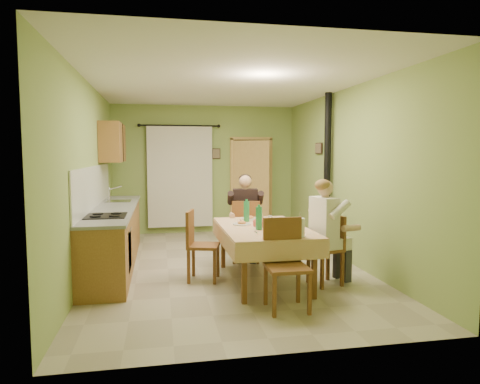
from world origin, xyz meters
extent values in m
cube|color=tan|center=(0.00, 0.00, 0.00)|extent=(4.00, 6.00, 0.01)
cube|color=#8BA454|center=(0.00, 3.00, 1.40)|extent=(4.00, 0.04, 2.80)
cube|color=#8BA454|center=(0.00, -3.00, 1.40)|extent=(4.00, 0.04, 2.80)
cube|color=#8BA454|center=(-2.00, 0.00, 1.40)|extent=(0.04, 6.00, 2.80)
cube|color=#8BA454|center=(2.00, 0.00, 1.40)|extent=(0.04, 6.00, 2.80)
cube|color=white|center=(0.00, 0.00, 2.80)|extent=(4.00, 6.00, 0.04)
cube|color=brown|center=(-1.70, 0.40, 0.44)|extent=(0.60, 3.60, 0.88)
cube|color=gray|center=(-1.70, 0.40, 0.90)|extent=(0.64, 3.64, 0.04)
cube|color=white|center=(-1.99, 0.40, 1.23)|extent=(0.02, 3.60, 0.66)
cube|color=silver|center=(-1.70, 1.20, 0.92)|extent=(0.42, 0.42, 0.03)
cube|color=black|center=(-1.70, -0.60, 0.93)|extent=(0.52, 0.56, 0.02)
cube|color=black|center=(-1.40, -0.60, 0.45)|extent=(0.01, 0.55, 0.55)
cube|color=brown|center=(-1.82, 1.70, 1.95)|extent=(0.35, 1.40, 0.70)
cylinder|color=black|center=(-0.55, 2.88, 2.35)|extent=(1.70, 0.04, 0.04)
cube|color=silver|center=(-0.55, 2.90, 1.25)|extent=(1.40, 0.06, 2.20)
cube|color=black|center=(1.05, 2.98, 1.03)|extent=(0.84, 0.03, 2.06)
cube|color=tan|center=(0.60, 2.97, 1.03)|extent=(0.06, 0.06, 2.12)
cube|color=tan|center=(1.50, 2.97, 1.03)|extent=(0.06, 0.06, 2.12)
cube|color=tan|center=(1.05, 2.97, 2.09)|extent=(0.96, 0.06, 0.06)
cube|color=tan|center=(1.01, 2.79, 1.02)|extent=(0.76, 0.38, 2.04)
cube|color=tan|center=(0.39, -0.88, 0.74)|extent=(1.13, 1.89, 0.04)
cube|color=tan|center=(0.39, -1.82, 0.63)|extent=(1.12, 0.02, 0.22)
cube|color=tan|center=(0.38, 0.06, 0.63)|extent=(1.12, 0.02, 0.22)
cube|color=tan|center=(-0.17, -0.88, 0.63)|extent=(0.03, 1.88, 0.22)
cube|color=tan|center=(0.95, -0.88, 0.63)|extent=(0.03, 1.88, 0.22)
cylinder|color=white|center=(0.35, -0.21, 0.77)|extent=(0.25, 0.25, 0.02)
ellipsoid|color=#CC7233|center=(0.35, -0.21, 0.79)|extent=(0.12, 0.12, 0.05)
cylinder|color=white|center=(0.38, -1.51, 0.77)|extent=(0.25, 0.25, 0.02)
ellipsoid|color=#CC7233|center=(0.38, -1.51, 0.79)|extent=(0.12, 0.12, 0.05)
cylinder|color=white|center=(0.68, -1.24, 0.77)|extent=(0.25, 0.25, 0.02)
ellipsoid|color=#CC7233|center=(0.68, -1.24, 0.79)|extent=(0.12, 0.12, 0.05)
cylinder|color=white|center=(0.13, -0.68, 0.77)|extent=(0.25, 0.25, 0.02)
ellipsoid|color=#CC7233|center=(0.13, -0.68, 0.79)|extent=(0.12, 0.12, 0.05)
cylinder|color=#CE4838|center=(0.39, -0.83, 0.80)|extent=(0.26, 0.26, 0.08)
cylinder|color=white|center=(0.39, -1.43, 0.77)|extent=(0.28, 0.28, 0.02)
cube|color=tan|center=(0.34, -1.44, 0.79)|extent=(0.07, 0.06, 0.03)
cube|color=tan|center=(0.40, -1.43, 0.79)|extent=(0.06, 0.07, 0.03)
cube|color=tan|center=(0.37, -1.42, 0.79)|extent=(0.07, 0.07, 0.03)
cylinder|color=silver|center=(0.55, -1.05, 0.81)|extent=(0.07, 0.07, 0.10)
cylinder|color=silver|center=(0.57, -0.57, 0.81)|extent=(0.07, 0.07, 0.10)
cylinder|color=white|center=(0.64, -1.68, 0.88)|extent=(0.11, 0.11, 0.22)
cylinder|color=silver|center=(0.64, -1.68, 0.91)|extent=(0.02, 0.02, 0.30)
cube|color=brown|center=(0.37, 0.28, 0.48)|extent=(0.50, 0.50, 0.04)
cube|color=brown|center=(0.34, 0.08, 0.75)|extent=(0.44, 0.10, 0.51)
cube|color=brown|center=(0.40, -1.97, 0.48)|extent=(0.46, 0.46, 0.04)
cube|color=brown|center=(0.40, -1.77, 0.76)|extent=(0.45, 0.04, 0.52)
cube|color=brown|center=(1.17, -1.17, 0.48)|extent=(0.46, 0.46, 0.04)
cube|color=brown|center=(1.33, -1.14, 0.72)|extent=(0.13, 0.38, 0.43)
cube|color=brown|center=(-0.41, -0.67, 0.48)|extent=(0.51, 0.51, 0.04)
cube|color=brown|center=(-0.59, -0.62, 0.74)|extent=(0.15, 0.41, 0.47)
cube|color=black|center=(0.36, 0.18, 0.56)|extent=(0.41, 0.45, 0.16)
cube|color=black|center=(0.38, 0.30, 0.91)|extent=(0.43, 0.28, 0.54)
sphere|color=tan|center=(0.37, 0.29, 1.30)|extent=(0.21, 0.21, 0.21)
ellipsoid|color=black|center=(0.38, 0.33, 1.34)|extent=(0.21, 0.21, 0.16)
cube|color=silver|center=(1.27, -1.15, 0.56)|extent=(0.47, 0.44, 0.16)
cube|color=silver|center=(1.14, -1.18, 0.91)|extent=(0.31, 0.44, 0.54)
sphere|color=tan|center=(1.15, -1.18, 1.30)|extent=(0.21, 0.21, 0.21)
ellipsoid|color=olive|center=(1.11, -1.19, 1.34)|extent=(0.21, 0.21, 0.16)
cylinder|color=black|center=(1.90, 0.60, 1.40)|extent=(0.12, 0.12, 2.80)
cylinder|color=black|center=(1.90, 0.60, 0.15)|extent=(0.24, 0.24, 0.30)
cube|color=black|center=(0.25, 2.97, 1.75)|extent=(0.19, 0.03, 0.23)
cube|color=brown|center=(1.97, 1.20, 1.85)|extent=(0.03, 0.31, 0.21)
camera|label=1|loc=(-0.99, -6.47, 1.75)|focal=32.00mm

